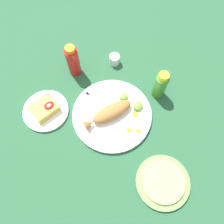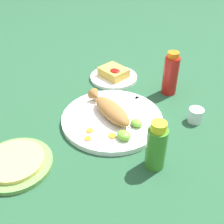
# 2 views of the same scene
# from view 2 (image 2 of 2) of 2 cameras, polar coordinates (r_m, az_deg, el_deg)

# --- Properties ---
(ground_plane) EXTENTS (4.00, 4.00, 0.00)m
(ground_plane) POSITION_cam_2_polar(r_m,az_deg,el_deg) (0.96, -0.00, -1.82)
(ground_plane) COLOR #235133
(main_plate) EXTENTS (0.34, 0.34, 0.02)m
(main_plate) POSITION_cam_2_polar(r_m,az_deg,el_deg) (0.96, -0.00, -1.40)
(main_plate) COLOR white
(main_plate) RESTS_ON ground_plane
(fried_fish) EXTENTS (0.23, 0.10, 0.05)m
(fried_fish) POSITION_cam_2_polar(r_m,az_deg,el_deg) (0.95, -0.42, 0.61)
(fried_fish) COLOR #996633
(fried_fish) RESTS_ON main_plate
(fork_near) EXTENTS (0.02, 0.19, 0.00)m
(fork_near) POSITION_cam_2_polar(r_m,az_deg,el_deg) (1.01, 2.60, 1.68)
(fork_near) COLOR silver
(fork_near) RESTS_ON main_plate
(fork_far) EXTENTS (0.11, 0.16, 0.00)m
(fork_far) POSITION_cam_2_polar(r_m,az_deg,el_deg) (0.99, 4.70, 0.55)
(fork_far) COLOR silver
(fork_far) RESTS_ON main_plate
(carrot_slice_near) EXTENTS (0.02, 0.02, 0.00)m
(carrot_slice_near) POSITION_cam_2_polar(r_m,az_deg,el_deg) (0.90, -4.56, -3.78)
(carrot_slice_near) COLOR orange
(carrot_slice_near) RESTS_ON main_plate
(carrot_slice_mid) EXTENTS (0.02, 0.02, 0.00)m
(carrot_slice_mid) POSITION_cam_2_polar(r_m,az_deg,el_deg) (0.87, -4.95, -5.39)
(carrot_slice_mid) COLOR orange
(carrot_slice_mid) RESTS_ON main_plate
(carrot_slice_far) EXTENTS (0.03, 0.03, 0.00)m
(carrot_slice_far) POSITION_cam_2_polar(r_m,az_deg,el_deg) (0.87, 0.06, -4.85)
(carrot_slice_far) COLOR orange
(carrot_slice_far) RESTS_ON main_plate
(lime_wedge_main) EXTENTS (0.05, 0.04, 0.03)m
(lime_wedge_main) POSITION_cam_2_polar(r_m,az_deg,el_deg) (0.86, 2.42, -4.75)
(lime_wedge_main) COLOR #6BB233
(lime_wedge_main) RESTS_ON main_plate
(lime_wedge_side) EXTENTS (0.04, 0.03, 0.02)m
(lime_wedge_side) POSITION_cam_2_polar(r_m,az_deg,el_deg) (0.91, 5.02, -2.26)
(lime_wedge_side) COLOR #6BB233
(lime_wedge_side) RESTS_ON main_plate
(hot_sauce_bottle_red) EXTENTS (0.06, 0.06, 0.17)m
(hot_sauce_bottle_red) POSITION_cam_2_polar(r_m,az_deg,el_deg) (1.10, 11.84, 7.53)
(hot_sauce_bottle_red) COLOR #B21914
(hot_sauce_bottle_red) RESTS_ON ground_plane
(hot_sauce_bottle_green) EXTENTS (0.06, 0.06, 0.15)m
(hot_sauce_bottle_green) POSITION_cam_2_polar(r_m,az_deg,el_deg) (0.77, 9.00, -6.91)
(hot_sauce_bottle_green) COLOR #3D8428
(hot_sauce_bottle_green) RESTS_ON ground_plane
(salt_cup) EXTENTS (0.05, 0.05, 0.05)m
(salt_cup) POSITION_cam_2_polar(r_m,az_deg,el_deg) (0.99, 16.58, -0.77)
(salt_cup) COLOR silver
(salt_cup) RESTS_ON ground_plane
(side_plate_fries) EXTENTS (0.20, 0.20, 0.01)m
(side_plate_fries) POSITION_cam_2_polar(r_m,az_deg,el_deg) (1.20, 0.33, 7.04)
(side_plate_fries) COLOR white
(side_plate_fries) RESTS_ON ground_plane
(fries_pile) EXTENTS (0.11, 0.09, 0.04)m
(fries_pile) POSITION_cam_2_polar(r_m,az_deg,el_deg) (1.19, 0.35, 8.10)
(fries_pile) COLOR gold
(fries_pile) RESTS_ON side_plate_fries
(tortilla_plate) EXTENTS (0.21, 0.21, 0.01)m
(tortilla_plate) POSITION_cam_2_polar(r_m,az_deg,el_deg) (0.85, -18.98, -9.97)
(tortilla_plate) COLOR #6B9E4C
(tortilla_plate) RESTS_ON ground_plane
(tortilla_stack) EXTENTS (0.16, 0.16, 0.01)m
(tortilla_stack) POSITION_cam_2_polar(r_m,az_deg,el_deg) (0.84, -19.15, -9.35)
(tortilla_stack) COLOR #E0C666
(tortilla_stack) RESTS_ON tortilla_plate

